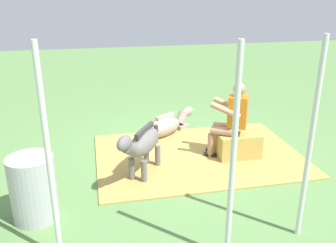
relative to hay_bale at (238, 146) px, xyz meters
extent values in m
plane|color=#608C4C|center=(0.91, -0.32, -0.21)|extent=(24.00, 24.00, 0.00)
cube|color=tan|center=(0.64, -0.19, -0.20)|extent=(3.45, 2.42, 0.02)
cube|color=tan|center=(0.00, 0.00, 0.00)|extent=(0.71, 0.41, 0.43)
cylinder|color=tan|center=(0.27, -0.01, 0.28)|extent=(0.42, 0.31, 0.14)
cylinder|color=tan|center=(0.45, -0.10, 0.00)|extent=(0.11, 0.11, 0.43)
cube|color=black|center=(0.45, -0.10, -0.18)|extent=(0.24, 0.19, 0.06)
cylinder|color=tan|center=(0.18, -0.18, 0.28)|extent=(0.42, 0.31, 0.14)
cylinder|color=tan|center=(0.36, -0.28, 0.00)|extent=(0.11, 0.11, 0.43)
cube|color=black|center=(0.36, -0.28, -0.18)|extent=(0.24, 0.19, 0.06)
cube|color=orange|center=(0.05, 0.00, 0.61)|extent=(0.40, 0.39, 0.52)
cylinder|color=tan|center=(0.28, 0.06, 0.66)|extent=(0.48, 0.32, 0.26)
cylinder|color=tan|center=(0.13, -0.23, 0.66)|extent=(0.48, 0.32, 0.26)
sphere|color=tan|center=(0.05, 0.00, 0.99)|extent=(0.20, 0.20, 0.20)
ellipsoid|color=slate|center=(1.62, 0.23, 0.32)|extent=(0.71, 0.88, 0.34)
cylinder|color=slate|center=(1.68, 0.52, -0.03)|extent=(0.09, 0.09, 0.36)
cylinder|color=slate|center=(1.85, 0.42, -0.03)|extent=(0.09, 0.09, 0.36)
cylinder|color=slate|center=(1.39, 0.04, -0.03)|extent=(0.09, 0.09, 0.36)
cylinder|color=slate|center=(1.56, -0.06, -0.03)|extent=(0.09, 0.09, 0.36)
cylinder|color=slate|center=(1.88, 0.66, 0.42)|extent=(0.34, 0.41, 0.33)
ellipsoid|color=slate|center=(1.98, 0.81, 0.58)|extent=(0.30, 0.36, 0.20)
cube|color=#3A3838|center=(1.62, 0.23, 0.51)|extent=(0.37, 0.54, 0.08)
cylinder|color=#3A3838|center=(1.37, -0.17, 0.27)|extent=(0.07, 0.07, 0.30)
ellipsoid|color=gray|center=(1.07, -1.18, -0.03)|extent=(0.95, 0.82, 0.36)
cube|color=gray|center=(0.63, -1.49, -0.16)|extent=(0.37, 0.36, 0.10)
cylinder|color=gray|center=(0.61, -1.50, 0.03)|extent=(0.34, 0.31, 0.30)
ellipsoid|color=gray|center=(0.46, -1.60, 0.11)|extent=(0.34, 0.30, 0.20)
cube|color=#B5A999|center=(1.01, -1.23, 0.17)|extent=(0.41, 0.31, 0.08)
cylinder|color=#268C3F|center=(-0.55, -0.45, -0.12)|extent=(0.07, 0.07, 0.19)
cone|color=#268C3F|center=(-0.55, -0.45, 0.00)|extent=(0.06, 0.06, 0.06)
cylinder|color=#B2B2B7|center=(3.13, 1.11, 0.21)|extent=(0.56, 0.56, 0.84)
cylinder|color=silver|center=(0.09, 2.08, 0.95)|extent=(0.06, 0.06, 2.32)
cylinder|color=silver|center=(2.80, 1.93, 0.95)|extent=(0.06, 0.06, 2.32)
cylinder|color=silver|center=(1.05, 2.28, 0.95)|extent=(0.06, 0.06, 2.32)
camera|label=1|loc=(2.33, 5.29, 2.54)|focal=39.21mm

